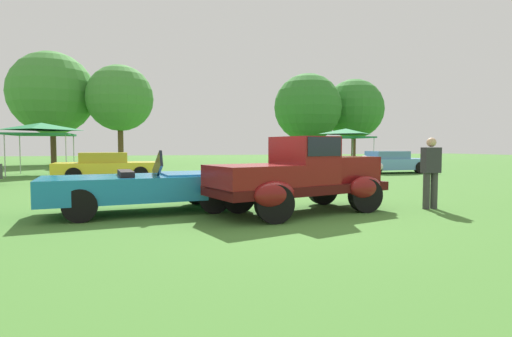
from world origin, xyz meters
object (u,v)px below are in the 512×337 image
(feature_pickup_truck, at_px, (301,174))
(spectator_by_row, at_px, (431,171))
(show_car_yellow, at_px, (108,167))
(canopy_tent_center_field, at_px, (346,133))
(neighbor_convertible, at_px, (151,186))
(canopy_tent_left_field, at_px, (41,128))
(show_car_skyblue, at_px, (390,162))

(feature_pickup_truck, bearing_deg, spectator_by_row, -6.93)
(show_car_yellow, distance_m, canopy_tent_center_field, 16.52)
(neighbor_convertible, xyz_separation_m, canopy_tent_left_field, (-4.96, 13.79, 1.84))
(show_car_yellow, distance_m, show_car_skyblue, 14.71)
(feature_pickup_truck, xyz_separation_m, neighbor_convertible, (-3.19, 1.11, -0.28))
(feature_pickup_truck, bearing_deg, canopy_tent_left_field, 118.69)
(show_car_yellow, distance_m, canopy_tent_left_field, 6.32)
(spectator_by_row, bearing_deg, canopy_tent_left_field, 126.51)
(neighbor_convertible, xyz_separation_m, show_car_skyblue, (13.21, 9.73, 0.02))
(canopy_tent_left_field, bearing_deg, show_car_skyblue, -12.57)
(show_car_yellow, bearing_deg, show_car_skyblue, 3.48)
(show_car_yellow, height_order, canopy_tent_center_field, canopy_tent_center_field)
(show_car_yellow, height_order, canopy_tent_left_field, canopy_tent_left_field)
(show_car_skyblue, height_order, spectator_by_row, spectator_by_row)
(neighbor_convertible, bearing_deg, show_car_skyblue, 36.38)
(show_car_yellow, relative_size, canopy_tent_left_field, 1.45)
(spectator_by_row, bearing_deg, show_car_yellow, 127.12)
(show_car_yellow, bearing_deg, canopy_tent_center_field, 23.17)
(neighbor_convertible, xyz_separation_m, spectator_by_row, (6.35, -1.49, 0.33))
(neighbor_convertible, bearing_deg, canopy_tent_center_field, 48.32)
(neighbor_convertible, height_order, spectator_by_row, spectator_by_row)
(neighbor_convertible, height_order, show_car_yellow, neighbor_convertible)
(spectator_by_row, xyz_separation_m, canopy_tent_center_field, (7.27, 16.80, 1.51))
(spectator_by_row, relative_size, canopy_tent_left_field, 0.57)
(feature_pickup_truck, distance_m, canopy_tent_center_field, 19.51)
(show_car_yellow, relative_size, spectator_by_row, 2.56)
(canopy_tent_center_field, bearing_deg, show_car_skyblue, -94.23)
(spectator_by_row, bearing_deg, canopy_tent_center_field, 66.59)
(show_car_yellow, xyz_separation_m, show_car_skyblue, (14.68, 0.89, 0.00))
(show_car_yellow, bearing_deg, spectator_by_row, -52.88)
(show_car_skyblue, height_order, canopy_tent_center_field, canopy_tent_center_field)
(neighbor_convertible, bearing_deg, canopy_tent_left_field, 109.79)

